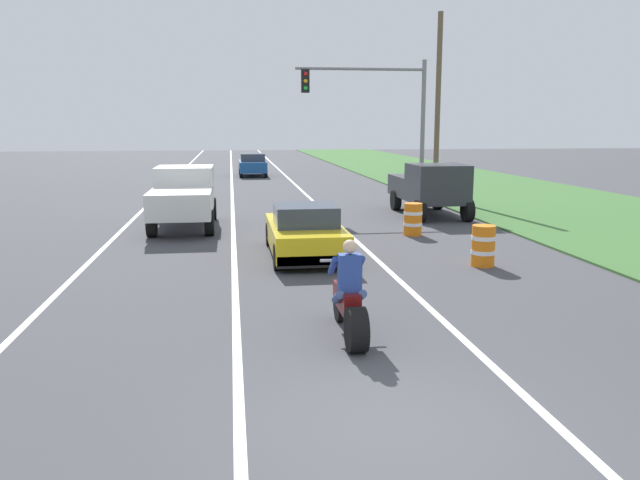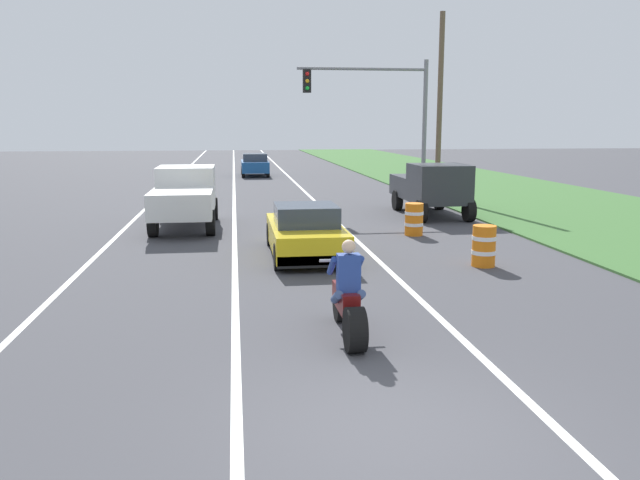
# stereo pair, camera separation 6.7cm
# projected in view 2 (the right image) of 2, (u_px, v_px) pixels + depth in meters

# --- Properties ---
(ground_plane) EXTENTS (160.00, 160.00, 0.00)m
(ground_plane) POSITION_uv_depth(u_px,v_px,m) (400.00, 434.00, 7.08)
(ground_plane) COLOR #424247
(lane_stripe_left_solid) EXTENTS (0.14, 120.00, 0.01)m
(lane_stripe_left_solid) POSITION_uv_depth(u_px,v_px,m) (145.00, 209.00, 25.88)
(lane_stripe_left_solid) COLOR white
(lane_stripe_left_solid) RESTS_ON ground
(lane_stripe_right_solid) EXTENTS (0.14, 120.00, 0.01)m
(lane_stripe_right_solid) POSITION_uv_depth(u_px,v_px,m) (320.00, 206.00, 26.82)
(lane_stripe_right_solid) COLOR white
(lane_stripe_right_solid) RESTS_ON ground
(lane_stripe_centre_dashed) EXTENTS (0.14, 120.00, 0.01)m
(lane_stripe_centre_dashed) POSITION_uv_depth(u_px,v_px,m) (234.00, 208.00, 26.35)
(lane_stripe_centre_dashed) COLOR white
(lane_stripe_centre_dashed) RESTS_ON ground
(grass_verge_right) EXTENTS (10.00, 120.00, 0.06)m
(grass_verge_right) POSITION_uv_depth(u_px,v_px,m) (547.00, 202.00, 28.14)
(grass_verge_right) COLOR #3D6B33
(grass_verge_right) RESTS_ON ground
(motorcycle_with_rider) EXTENTS (0.70, 2.21, 1.62)m
(motorcycle_with_rider) POSITION_uv_depth(u_px,v_px,m) (348.00, 303.00, 10.14)
(motorcycle_with_rider) COLOR black
(motorcycle_with_rider) RESTS_ON ground
(sports_car_yellow) EXTENTS (1.84, 4.30, 1.37)m
(sports_car_yellow) POSITION_uv_depth(u_px,v_px,m) (306.00, 232.00, 16.56)
(sports_car_yellow) COLOR yellow
(sports_car_yellow) RESTS_ON ground
(pickup_truck_left_lane_white) EXTENTS (2.02, 4.80, 1.98)m
(pickup_truck_left_lane_white) POSITION_uv_depth(u_px,v_px,m) (185.00, 195.00, 21.04)
(pickup_truck_left_lane_white) COLOR silver
(pickup_truck_left_lane_white) RESTS_ON ground
(pickup_truck_right_shoulder_dark_grey) EXTENTS (2.02, 4.80, 1.98)m
(pickup_truck_right_shoulder_dark_grey) POSITION_uv_depth(u_px,v_px,m) (431.00, 186.00, 23.96)
(pickup_truck_right_shoulder_dark_grey) COLOR #2D3035
(pickup_truck_right_shoulder_dark_grey) RESTS_ON ground
(traffic_light_mast_near) EXTENTS (5.40, 0.34, 6.00)m
(traffic_light_mast_near) POSITION_uv_depth(u_px,v_px,m) (385.00, 108.00, 26.09)
(traffic_light_mast_near) COLOR gray
(traffic_light_mast_near) RESTS_ON ground
(utility_pole_roadside) EXTENTS (0.24, 0.24, 8.33)m
(utility_pole_roadside) POSITION_uv_depth(u_px,v_px,m) (440.00, 107.00, 28.91)
(utility_pole_roadside) COLOR brown
(utility_pole_roadside) RESTS_ON ground
(construction_barrel_nearest) EXTENTS (0.58, 0.58, 1.00)m
(construction_barrel_nearest) POSITION_uv_depth(u_px,v_px,m) (484.00, 246.00, 15.40)
(construction_barrel_nearest) COLOR orange
(construction_barrel_nearest) RESTS_ON ground
(construction_barrel_mid) EXTENTS (0.58, 0.58, 1.00)m
(construction_barrel_mid) POSITION_uv_depth(u_px,v_px,m) (414.00, 219.00, 19.73)
(construction_barrel_mid) COLOR orange
(construction_barrel_mid) RESTS_ON ground
(distant_car_far_ahead) EXTENTS (1.80, 4.00, 1.50)m
(distant_car_far_ahead) POSITION_uv_depth(u_px,v_px,m) (255.00, 164.00, 42.44)
(distant_car_far_ahead) COLOR #194C8C
(distant_car_far_ahead) RESTS_ON ground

